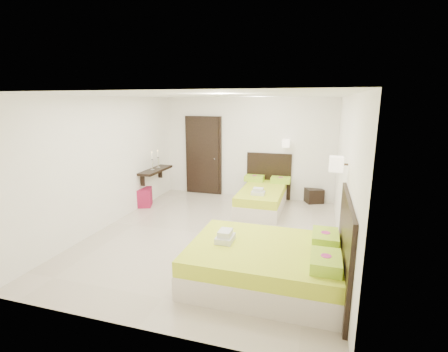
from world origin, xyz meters
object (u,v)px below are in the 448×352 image
(bed_single, at_px, (263,196))
(ottoman, at_px, (142,197))
(bed_double, at_px, (271,263))
(nightstand, at_px, (314,195))

(bed_single, xyz_separation_m, ottoman, (-2.85, -0.69, -0.07))
(bed_double, bearing_deg, nightstand, 83.24)
(bed_single, height_order, ottoman, bed_single)
(nightstand, xyz_separation_m, ottoman, (-4.02, -1.50, 0.04))
(bed_single, height_order, nightstand, bed_single)
(nightstand, bearing_deg, ottoman, 175.84)
(ottoman, bearing_deg, nightstand, 20.44)
(bed_single, relative_size, ottoman, 4.35)
(bed_single, relative_size, bed_double, 0.91)
(bed_single, bearing_deg, bed_double, -78.16)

